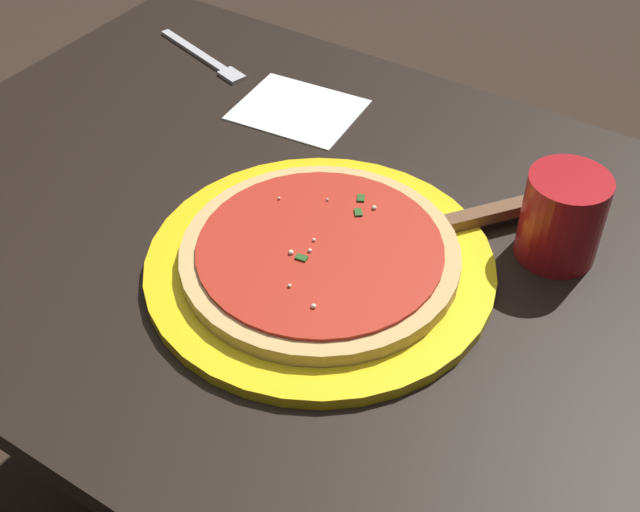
% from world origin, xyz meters
% --- Properties ---
extents(restaurant_table, '(1.05, 0.75, 0.73)m').
position_xyz_m(restaurant_table, '(0.00, 0.00, 0.59)').
color(restaurant_table, black).
rests_on(restaurant_table, ground_plane).
extents(serving_plate, '(0.36, 0.36, 0.01)m').
position_xyz_m(serving_plate, '(-0.05, 0.05, 0.74)').
color(serving_plate, yellow).
rests_on(serving_plate, restaurant_table).
extents(pizza, '(0.29, 0.29, 0.02)m').
position_xyz_m(pizza, '(-0.05, 0.05, 0.75)').
color(pizza, '#DBB26B').
rests_on(pizza, serving_plate).
extents(pizza_server, '(0.17, 0.20, 0.01)m').
position_xyz_m(pizza_server, '(-0.15, -0.09, 0.75)').
color(pizza_server, silver).
rests_on(pizza_server, serving_plate).
extents(cup_tall_drink, '(0.09, 0.09, 0.10)m').
position_xyz_m(cup_tall_drink, '(-0.25, -0.11, 0.78)').
color(cup_tall_drink, '#B2191E').
rests_on(cup_tall_drink, restaurant_table).
extents(napkin_folded_right, '(0.17, 0.14, 0.00)m').
position_xyz_m(napkin_folded_right, '(0.14, -0.19, 0.73)').
color(napkin_folded_right, white).
rests_on(napkin_folded_right, restaurant_table).
extents(fork, '(0.18, 0.07, 0.00)m').
position_xyz_m(fork, '(0.33, -0.23, 0.73)').
color(fork, silver).
rests_on(fork, restaurant_table).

